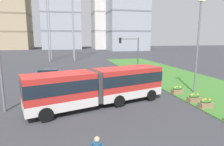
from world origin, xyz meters
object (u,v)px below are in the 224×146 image
Objects in this scene: apartment_tower_westcentre at (61,14)px; apartment_tower_centre at (112,14)px; flower_planter_4 at (177,90)px; car_grey_wagon at (49,75)px; traffic_light_far_right at (132,50)px; articulated_bus at (99,86)px; flower_planter_2 at (206,103)px; flower_planter_3 at (194,98)px; streetlight_median at (198,44)px.

apartment_tower_westcentre is 0.98× the size of apartment_tower_centre.
apartment_tower_centre reaches higher than flower_planter_4.
car_grey_wagon is 0.79× the size of traffic_light_far_right.
articulated_bus reaches higher than flower_planter_2.
traffic_light_far_right is at bearing 96.26° from flower_planter_3.
apartment_tower_westcentre reaches higher than articulated_bus.
car_grey_wagon is 83.33m from apartment_tower_centre.
car_grey_wagon is 12.14m from traffic_light_far_right.
articulated_bus is 0.33× the size of apartment_tower_westcentre.
flower_planter_2 is 1.00× the size of flower_planter_4.
car_grey_wagon is 4.10× the size of flower_planter_3.
flower_planter_2 is 1.00× the size of flower_planter_3.
car_grey_wagon is 0.12× the size of apartment_tower_westcentre.
articulated_bus is at bearing -173.00° from streetlight_median.
articulated_bus is at bearing -120.64° from traffic_light_far_right.
flower_planter_4 is (8.23, 1.31, -1.23)m from articulated_bus.
apartment_tower_westcentre is at bearing 98.06° from traffic_light_far_right.
traffic_light_far_right is 10.86m from streetlight_median.
flower_planter_2 is (8.23, -2.79, -1.23)m from articulated_bus.
apartment_tower_westcentre is (-12.94, 94.27, 17.70)m from flower_planter_3.
flower_planter_2 and flower_planter_4 have the same top height.
flower_planter_4 is 0.19× the size of traffic_light_far_right.
apartment_tower_westcentre reaches higher than flower_planter_4.
flower_planter_2 is at bearing -18.72° from articulated_bus.
flower_planter_2 is 0.03× the size of apartment_tower_westcentre.
apartment_tower_centre reaches higher than articulated_bus.
apartment_tower_centre is (13.31, 90.60, 18.00)m from flower_planter_2.
flower_planter_2 is 4.10m from flower_planter_4.
streetlight_median reaches higher than traffic_light_far_right.
articulated_bus is 10.91× the size of flower_planter_2.
apartment_tower_centre is (26.41, 77.03, 17.67)m from car_grey_wagon.
traffic_light_far_right is at bearing 59.36° from articulated_bus.
apartment_tower_centre is at bearing -11.05° from apartment_tower_westcentre.
traffic_light_far_right is (6.82, 11.52, 2.25)m from articulated_bus.
flower_planter_4 is at bearing 177.94° from streetlight_median.
articulated_bus reaches higher than flower_planter_4.
apartment_tower_centre is at bearing 81.51° from flower_planter_3.
flower_planter_4 is (0.00, 4.10, 0.00)m from flower_planter_2.
streetlight_median is at bearing -97.51° from apartment_tower_centre.
flower_planter_3 and flower_planter_4 have the same top height.
flower_planter_3 is 0.19× the size of traffic_light_far_right.
articulated_bus is 13.58m from traffic_light_far_right.
flower_planter_3 is at bearing -90.00° from flower_planter_4.
apartment_tower_westcentre is at bearing 97.70° from flower_planter_2.
car_grey_wagon is 4.10× the size of flower_planter_2.
apartment_tower_westcentre is (-12.94, 91.62, 17.70)m from flower_planter_4.
apartment_tower_westcentre reaches higher than traffic_light_far_right.
flower_planter_2 is at bearing -115.22° from streetlight_median.
flower_planter_2 is at bearing -90.00° from flower_planter_4.
traffic_light_far_right reaches higher than articulated_bus.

